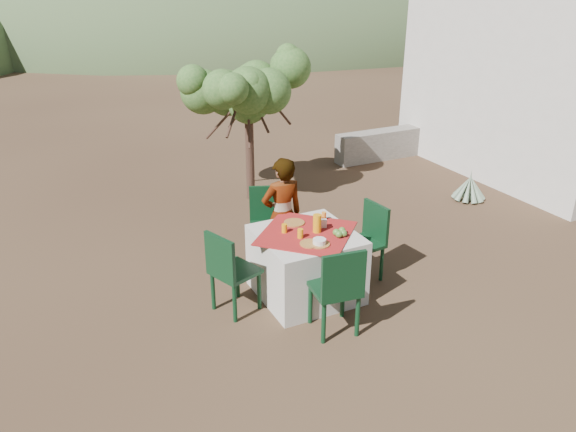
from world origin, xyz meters
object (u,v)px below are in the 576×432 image
object	(u,v)px
chair_left	(229,269)
juice_pitcher	(317,223)
table	(306,264)
guesthouse	(549,84)
agave	(469,188)
shrub_tree	(251,96)
chair_far	(267,220)
person	(282,215)
chair_near	(338,287)
chair_right	(367,238)

from	to	relation	value
chair_left	juice_pitcher	distance (m)	1.06
table	guesthouse	bearing A→B (deg)	19.65
guesthouse	agave	bearing A→B (deg)	-161.66
shrub_tree	juice_pitcher	world-z (taller)	shrub_tree
chair_far	chair_left	distance (m)	1.28
person	juice_pitcher	bearing A→B (deg)	98.32
person	agave	distance (m)	3.73
chair_left	chair_near	bearing A→B (deg)	-156.35
chair_far	chair_right	size ratio (longest dim) A/B	1.02
chair_left	guesthouse	xyz separation A→B (m)	(6.86, 2.10, 0.98)
table	guesthouse	size ratio (longest dim) A/B	0.31
chair_near	guesthouse	xyz separation A→B (m)	(6.05, 2.94, 0.96)
table	chair_left	distance (m)	0.90
table	chair_near	bearing A→B (deg)	-95.55
chair_far	juice_pitcher	bearing A→B (deg)	-61.37
chair_right	agave	distance (m)	3.13
chair_near	chair_right	size ratio (longest dim) A/B	1.06
chair_far	chair_near	bearing A→B (deg)	-70.78
chair_right	person	distance (m)	1.03
chair_near	shrub_tree	size ratio (longest dim) A/B	0.47
person	agave	world-z (taller)	person
agave	guesthouse	size ratio (longest dim) A/B	0.13
juice_pitcher	chair_right	bearing A→B (deg)	5.24
juice_pitcher	guesthouse	bearing A→B (deg)	20.27
shrub_tree	agave	size ratio (longest dim) A/B	3.66
chair_left	chair_right	distance (m)	1.71
guesthouse	person	bearing A→B (deg)	-165.92
chair_left	juice_pitcher	xyz separation A→B (m)	(1.00, -0.06, 0.35)
chair_left	chair_far	bearing A→B (deg)	-62.40
table	guesthouse	world-z (taller)	guesthouse
person	shrub_tree	xyz separation A→B (m)	(0.61, 2.37, 0.90)
table	chair_right	xyz separation A→B (m)	(0.82, 0.03, 0.13)
agave	juice_pitcher	xyz separation A→B (m)	(-3.53, -1.39, 0.67)
table	chair_left	size ratio (longest dim) A/B	1.40
table	agave	xyz separation A→B (m)	(3.64, 1.36, -0.19)
table	chair_right	world-z (taller)	chair_right
shrub_tree	chair_near	bearing A→B (deg)	-100.52
chair_near	juice_pitcher	bearing A→B (deg)	-96.54
table	chair_near	distance (m)	0.83
person	juice_pitcher	distance (m)	0.69
chair_near	person	size ratio (longest dim) A/B	0.68
chair_right	agave	size ratio (longest dim) A/B	1.63
shrub_tree	guesthouse	xyz separation A→B (m)	(5.34, -0.87, -0.11)
chair_right	guesthouse	xyz separation A→B (m)	(5.15, 2.10, 0.99)
chair_right	chair_left	bearing A→B (deg)	-96.00
chair_left	agave	distance (m)	4.73
table	shrub_tree	bearing A→B (deg)	78.16
table	guesthouse	xyz separation A→B (m)	(5.97, 2.13, 1.12)
table	juice_pitcher	world-z (taller)	juice_pitcher
person	chair_right	bearing A→B (deg)	143.37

